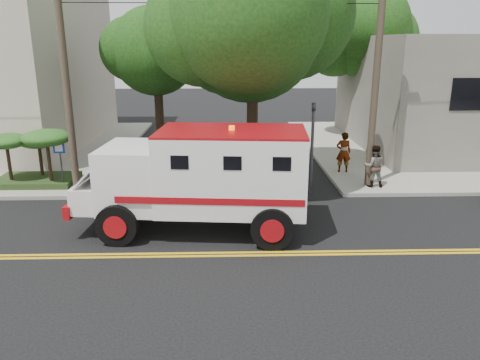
{
  "coord_description": "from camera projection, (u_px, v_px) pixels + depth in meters",
  "views": [
    {
      "loc": [
        0.48,
        -12.19,
        5.82
      ],
      "look_at": [
        0.88,
        2.08,
        1.6
      ],
      "focal_mm": 35.0,
      "sensor_mm": 36.0,
      "label": 1
    }
  ],
  "objects": [
    {
      "name": "ground",
      "position": [
        211.0,
        255.0,
        13.32
      ],
      "size": [
        100.0,
        100.0,
        0.0
      ],
      "primitive_type": "plane",
      "color": "black",
      "rests_on": "ground"
    },
    {
      "name": "sidewalk_ne",
      "position": [
        456.0,
        147.0,
        26.61
      ],
      "size": [
        17.0,
        17.0,
        0.15
      ],
      "primitive_type": "cube",
      "color": "gray",
      "rests_on": "ground"
    },
    {
      "name": "utility_pole_left",
      "position": [
        66.0,
        78.0,
        17.65
      ],
      "size": [
        0.28,
        0.28,
        9.0
      ],
      "primitive_type": "cylinder",
      "color": "#382D23",
      "rests_on": "ground"
    },
    {
      "name": "utility_pole_right",
      "position": [
        376.0,
        77.0,
        18.16
      ],
      "size": [
        0.28,
        0.28,
        9.0
      ],
      "primitive_type": "cylinder",
      "color": "#382D23",
      "rests_on": "ground"
    },
    {
      "name": "tree_main",
      "position": [
        265.0,
        3.0,
        17.29
      ],
      "size": [
        6.08,
        5.7,
        9.85
      ],
      "color": "black",
      "rests_on": "ground"
    },
    {
      "name": "tree_left",
      "position": [
        162.0,
        44.0,
        22.93
      ],
      "size": [
        4.48,
        4.2,
        7.7
      ],
      "color": "black",
      "rests_on": "ground"
    },
    {
      "name": "tree_right",
      "position": [
        371.0,
        37.0,
        26.96
      ],
      "size": [
        4.8,
        4.5,
        8.2
      ],
      "color": "black",
      "rests_on": "ground"
    },
    {
      "name": "traffic_signal",
      "position": [
        312.0,
        138.0,
        18.16
      ],
      "size": [
        0.15,
        0.18,
        3.6
      ],
      "color": "#3F3F42",
      "rests_on": "ground"
    },
    {
      "name": "accessibility_sign",
      "position": [
        60.0,
        158.0,
        18.68
      ],
      "size": [
        0.45,
        0.1,
        2.02
      ],
      "color": "#3F3F42",
      "rests_on": "ground"
    },
    {
      "name": "palm_planter",
      "position": [
        33.0,
        149.0,
        19.0
      ],
      "size": [
        3.52,
        2.63,
        2.36
      ],
      "color": "#1E3314",
      "rests_on": "sidewalk_nw"
    },
    {
      "name": "armored_truck",
      "position": [
        202.0,
        174.0,
        14.55
      ],
      "size": [
        7.4,
        3.43,
        3.28
      ],
      "rotation": [
        0.0,
        0.0,
        -0.09
      ],
      "color": "white",
      "rests_on": "ground"
    },
    {
      "name": "pedestrian_a",
      "position": [
        343.0,
        152.0,
        21.04
      ],
      "size": [
        0.7,
        0.49,
        1.83
      ],
      "primitive_type": "imported",
      "rotation": [
        0.0,
        0.0,
        3.05
      ],
      "color": "gray",
      "rests_on": "sidewalk_ne"
    },
    {
      "name": "pedestrian_b",
      "position": [
        374.0,
        166.0,
        18.88
      ],
      "size": [
        0.88,
        0.71,
        1.72
      ],
      "primitive_type": "imported",
      "rotation": [
        0.0,
        0.0,
        3.07
      ],
      "color": "gray",
      "rests_on": "sidewalk_ne"
    }
  ]
}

